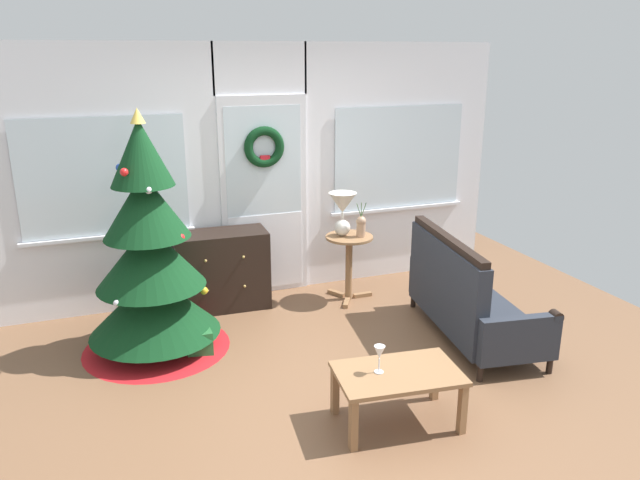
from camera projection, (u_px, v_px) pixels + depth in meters
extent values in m
plane|color=brown|center=(339.00, 384.00, 4.75)|extent=(6.76, 6.76, 0.00)
cube|color=white|center=(104.00, 184.00, 5.73)|extent=(2.15, 0.08, 2.55)
cube|color=white|center=(396.00, 163.00, 6.76)|extent=(2.15, 0.08, 2.55)
cube|color=white|center=(259.00, 68.00, 5.94)|extent=(0.94, 0.08, 0.50)
cube|color=silver|center=(264.00, 197.00, 6.28)|extent=(0.90, 0.05, 2.05)
cube|color=white|center=(266.00, 251.00, 6.43)|extent=(0.78, 0.02, 0.80)
cube|color=silver|center=(264.00, 161.00, 6.15)|extent=(0.78, 0.01, 1.10)
cube|color=silver|center=(104.00, 177.00, 5.66)|extent=(1.50, 0.01, 1.10)
cube|color=silver|center=(399.00, 157.00, 6.68)|extent=(1.50, 0.01, 1.10)
cube|color=silver|center=(110.00, 236.00, 5.82)|extent=(1.59, 0.06, 0.03)
cube|color=silver|center=(398.00, 208.00, 6.84)|extent=(1.59, 0.06, 0.03)
torus|color=black|center=(264.00, 147.00, 6.07)|extent=(0.41, 0.09, 0.41)
cube|color=red|center=(265.00, 160.00, 6.10)|extent=(0.10, 0.02, 0.10)
cylinder|color=#4C331E|center=(156.00, 336.00, 5.30)|extent=(0.10, 0.10, 0.21)
cone|color=red|center=(157.00, 342.00, 5.32)|extent=(1.25, 1.25, 0.10)
cone|color=#0F3819|center=(154.00, 303.00, 5.21)|extent=(1.10, 1.10, 0.54)
cone|color=#0F3819|center=(149.00, 256.00, 5.08)|extent=(0.90, 0.90, 0.54)
cone|color=#0F3819|center=(145.00, 205.00, 4.95)|extent=(0.71, 0.71, 0.54)
cone|color=#0F3819|center=(140.00, 152.00, 4.83)|extent=(0.51, 0.51, 0.54)
cone|color=#E0BC4C|center=(137.00, 116.00, 4.74)|extent=(0.12, 0.12, 0.12)
sphere|color=red|center=(124.00, 172.00, 4.66)|extent=(0.06, 0.06, 0.06)
sphere|color=gold|center=(204.00, 291.00, 5.47)|extent=(0.07, 0.07, 0.07)
sphere|color=silver|center=(117.00, 303.00, 4.79)|extent=(0.05, 0.05, 0.05)
sphere|color=#264CB2|center=(120.00, 168.00, 4.90)|extent=(0.06, 0.06, 0.06)
sphere|color=red|center=(180.00, 238.00, 4.94)|extent=(0.08, 0.08, 0.08)
sphere|color=gold|center=(200.00, 283.00, 5.20)|extent=(0.05, 0.05, 0.05)
sphere|color=silver|center=(149.00, 190.00, 4.71)|extent=(0.06, 0.06, 0.06)
cube|color=black|center=(222.00, 270.00, 6.06)|extent=(0.92, 0.45, 0.78)
sphere|color=tan|center=(206.00, 261.00, 5.75)|extent=(0.03, 0.03, 0.03)
sphere|color=tan|center=(244.00, 257.00, 5.86)|extent=(0.03, 0.03, 0.03)
sphere|color=tan|center=(207.00, 291.00, 5.84)|extent=(0.03, 0.03, 0.03)
sphere|color=tan|center=(245.00, 286.00, 5.95)|extent=(0.03, 0.03, 0.03)
cylinder|color=black|center=(550.00, 365.00, 4.89)|extent=(0.05, 0.05, 0.14)
cylinder|color=black|center=(469.00, 295.00, 6.28)|extent=(0.05, 0.05, 0.14)
cylinder|color=black|center=(480.00, 373.00, 4.77)|extent=(0.05, 0.05, 0.14)
cylinder|color=black|center=(413.00, 300.00, 6.16)|extent=(0.05, 0.05, 0.14)
cube|color=#282D38|center=(475.00, 315.00, 5.48)|extent=(0.92, 1.51, 0.14)
cube|color=#282D38|center=(446.00, 277.00, 5.31)|extent=(0.33, 1.42, 0.62)
cube|color=black|center=(448.00, 240.00, 5.21)|extent=(0.29, 1.39, 0.06)
cube|color=#282D38|center=(519.00, 340.00, 4.74)|extent=(0.67, 0.19, 0.38)
cylinder|color=black|center=(556.00, 316.00, 4.75)|extent=(0.10, 0.10, 0.09)
cube|color=#282D38|center=(442.00, 273.00, 6.15)|extent=(0.67, 0.19, 0.38)
cylinder|color=black|center=(470.00, 255.00, 6.16)|extent=(0.10, 0.10, 0.09)
cylinder|color=#8E6642|center=(349.00, 237.00, 6.17)|extent=(0.48, 0.48, 0.02)
cylinder|color=#8E6642|center=(349.00, 269.00, 6.28)|extent=(0.07, 0.07, 0.66)
cube|color=#8E6642|center=(362.00, 295.00, 6.42)|extent=(0.20, 0.05, 0.04)
cube|color=#8E6642|center=(336.00, 293.00, 6.46)|extent=(0.14, 0.20, 0.04)
cube|color=#8E6642|center=(346.00, 303.00, 6.22)|extent=(0.14, 0.20, 0.04)
sphere|color=silver|center=(342.00, 228.00, 6.16)|extent=(0.16, 0.16, 0.16)
cylinder|color=silver|center=(342.00, 215.00, 6.12)|extent=(0.02, 0.02, 0.06)
cone|color=silver|center=(343.00, 203.00, 6.09)|extent=(0.28, 0.28, 0.20)
cylinder|color=tan|center=(361.00, 229.00, 6.13)|extent=(0.09, 0.09, 0.16)
sphere|color=tan|center=(361.00, 221.00, 6.10)|extent=(0.10, 0.10, 0.10)
cylinder|color=#4C7042|center=(359.00, 212.00, 6.07)|extent=(0.07, 0.01, 0.17)
cylinder|color=#4C7042|center=(361.00, 211.00, 6.07)|extent=(0.01, 0.01, 0.18)
cylinder|color=#4C7042|center=(363.00, 211.00, 6.08)|extent=(0.07, 0.01, 0.17)
cube|color=#8E6642|center=(398.00, 374.00, 4.15)|extent=(0.89, 0.61, 0.03)
cube|color=#8E6642|center=(353.00, 425.00, 3.91)|extent=(0.05, 0.05, 0.37)
cube|color=#8E6642|center=(462.00, 409.00, 4.09)|extent=(0.05, 0.05, 0.37)
cube|color=#8E6642|center=(335.00, 390.00, 4.32)|extent=(0.05, 0.05, 0.37)
cube|color=#8E6642|center=(435.00, 377.00, 4.50)|extent=(0.05, 0.05, 0.37)
cylinder|color=silver|center=(379.00, 372.00, 4.13)|extent=(0.06, 0.06, 0.01)
cylinder|color=silver|center=(379.00, 365.00, 4.12)|extent=(0.01, 0.01, 0.10)
cone|color=silver|center=(379.00, 352.00, 4.09)|extent=(0.08, 0.08, 0.09)
cube|color=#266633|center=(198.00, 342.00, 5.19)|extent=(0.22, 0.19, 0.22)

